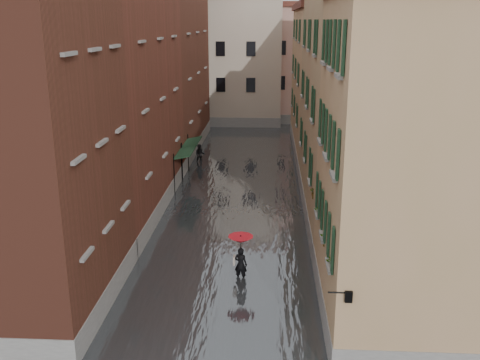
# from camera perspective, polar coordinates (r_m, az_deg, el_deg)

# --- Properties ---
(ground) EXTENTS (120.00, 120.00, 0.00)m
(ground) POSITION_cam_1_polar(r_m,az_deg,el_deg) (22.89, -2.12, -11.25)
(ground) COLOR #5A5A5D
(ground) RESTS_ON ground
(floodwater) EXTENTS (10.00, 60.00, 0.20)m
(floodwater) POSITION_cam_1_polar(r_m,az_deg,el_deg) (34.84, -0.15, -1.04)
(floodwater) COLOR #4A4E52
(floodwater) RESTS_ON ground
(building_left_near) EXTENTS (6.00, 8.00, 13.00)m
(building_left_near) POSITION_cam_1_polar(r_m,az_deg,el_deg) (20.66, -22.63, 3.60)
(building_left_near) COLOR brown
(building_left_near) RESTS_ON ground
(building_left_mid) EXTENTS (6.00, 14.00, 12.50)m
(building_left_mid) POSITION_cam_1_polar(r_m,az_deg,el_deg) (30.80, -13.86, 7.88)
(building_left_mid) COLOR maroon
(building_left_mid) RESTS_ON ground
(building_left_far) EXTENTS (6.00, 16.00, 14.00)m
(building_left_far) POSITION_cam_1_polar(r_m,az_deg,el_deg) (45.18, -8.39, 11.82)
(building_left_far) COLOR brown
(building_left_far) RESTS_ON ground
(building_right_near) EXTENTS (6.00, 8.00, 11.50)m
(building_right_near) POSITION_cam_1_polar(r_m,az_deg,el_deg) (19.45, 18.10, 1.03)
(building_right_near) COLOR tan
(building_right_near) RESTS_ON ground
(building_right_mid) EXTENTS (6.00, 14.00, 13.00)m
(building_right_mid) POSITION_cam_1_polar(r_m,az_deg,el_deg) (29.85, 13.04, 8.15)
(building_right_mid) COLOR tan
(building_right_mid) RESTS_ON ground
(building_right_far) EXTENTS (6.00, 16.00, 11.50)m
(building_right_far) POSITION_cam_1_polar(r_m,az_deg,el_deg) (44.68, 9.85, 10.09)
(building_right_far) COLOR tan
(building_right_far) RESTS_ON ground
(building_end_cream) EXTENTS (12.00, 9.00, 13.00)m
(building_end_cream) POSITION_cam_1_polar(r_m,az_deg,el_deg) (58.49, -1.67, 12.58)
(building_end_cream) COLOR beige
(building_end_cream) RESTS_ON ground
(building_end_pink) EXTENTS (10.00, 9.00, 12.00)m
(building_end_pink) POSITION_cam_1_polar(r_m,az_deg,el_deg) (60.44, 7.23, 12.11)
(building_end_pink) COLOR #CC9D8F
(building_end_pink) RESTS_ON ground
(awning_near) EXTENTS (1.09, 3.15, 2.80)m
(awning_near) POSITION_cam_1_polar(r_m,az_deg,el_deg) (34.72, -5.89, 2.87)
(awning_near) COLOR #16321D
(awning_near) RESTS_ON ground
(awning_far) EXTENTS (1.09, 3.09, 2.80)m
(awning_far) POSITION_cam_1_polar(r_m,az_deg,el_deg) (37.44, -5.22, 3.91)
(awning_far) COLOR #16321D
(awning_far) RESTS_ON ground
(wall_lantern) EXTENTS (0.71, 0.22, 0.35)m
(wall_lantern) POSITION_cam_1_polar(r_m,az_deg,el_deg) (16.27, 11.42, -12.01)
(wall_lantern) COLOR black
(wall_lantern) RESTS_ON ground
(window_planters) EXTENTS (0.59, 8.26, 0.84)m
(window_planters) POSITION_cam_1_polar(r_m,az_deg,el_deg) (20.80, 8.98, -3.81)
(window_planters) COLOR #973D31
(window_planters) RESTS_ON ground
(pedestrian_main) EXTENTS (1.07, 1.07, 2.06)m
(pedestrian_main) POSITION_cam_1_polar(r_m,az_deg,el_deg) (22.72, 0.07, -7.70)
(pedestrian_main) COLOR black
(pedestrian_main) RESTS_ON ground
(pedestrian_far) EXTENTS (0.82, 0.66, 1.61)m
(pedestrian_far) POSITION_cam_1_polar(r_m,az_deg,el_deg) (41.19, -4.30, 2.73)
(pedestrian_far) COLOR black
(pedestrian_far) RESTS_ON ground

